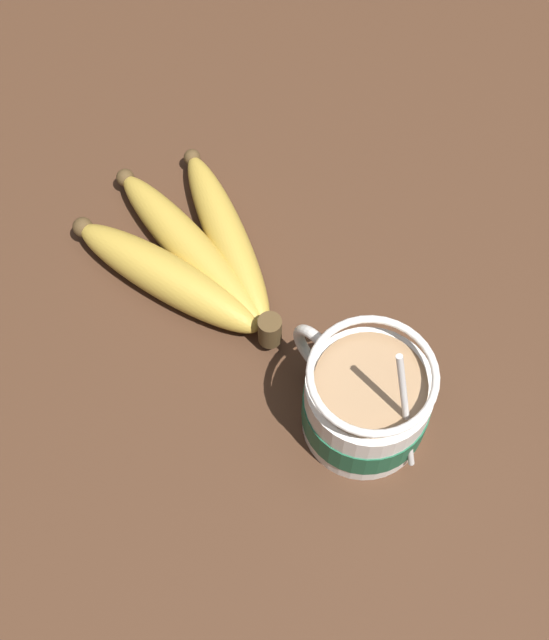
# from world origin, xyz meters

# --- Properties ---
(table) EXTENTS (1.30, 1.30, 0.03)m
(table) POSITION_xyz_m (0.00, 0.00, 0.02)
(table) COLOR #422819
(table) RESTS_ON ground
(coffee_mug) EXTENTS (0.14, 0.10, 0.15)m
(coffee_mug) POSITION_xyz_m (-0.05, -0.04, 0.07)
(coffee_mug) COLOR white
(coffee_mug) RESTS_ON table
(banana_bunch) EXTENTS (0.23, 0.16, 0.04)m
(banana_bunch) POSITION_xyz_m (0.15, -0.03, 0.05)
(banana_bunch) COLOR #4C381E
(banana_bunch) RESTS_ON table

